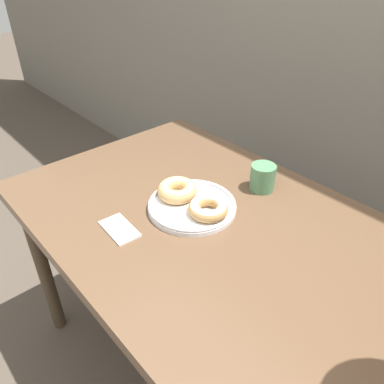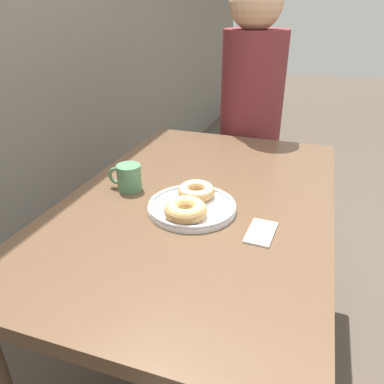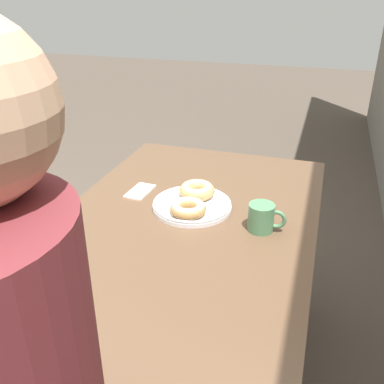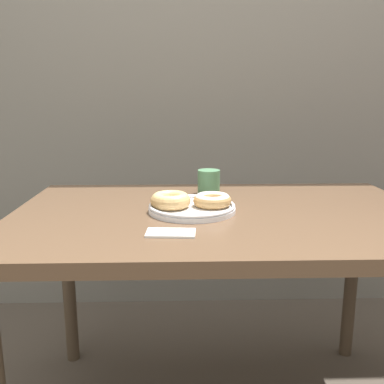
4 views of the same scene
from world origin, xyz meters
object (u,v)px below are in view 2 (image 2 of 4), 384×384
at_px(coffee_mug, 128,177).
at_px(person_figure, 250,124).
at_px(donut_plate, 191,203).
at_px(dining_table, 200,216).
at_px(napkin, 261,232).

distance_m(coffee_mug, person_figure, 0.87).
bearing_deg(donut_plate, dining_table, 1.18).
distance_m(donut_plate, napkin, 0.22).
height_order(donut_plate, person_figure, person_figure).
relative_size(dining_table, donut_plate, 4.80).
relative_size(dining_table, person_figure, 0.91).
height_order(donut_plate, napkin, donut_plate).
bearing_deg(donut_plate, person_figure, -0.30).
relative_size(dining_table, napkin, 9.84).
distance_m(donut_plate, coffee_mug, 0.25).
relative_size(dining_table, coffee_mug, 10.94).
xyz_separation_m(dining_table, donut_plate, (-0.09, -0.00, 0.10)).
bearing_deg(dining_table, coffee_mug, 95.12).
height_order(coffee_mug, napkin, coffee_mug).
bearing_deg(napkin, coffee_mug, 74.47).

